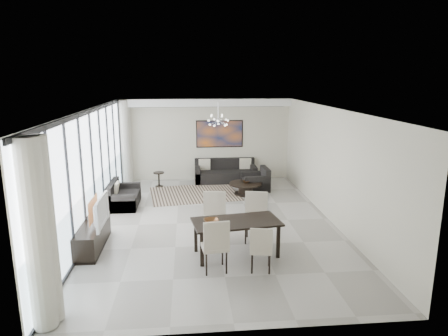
{
  "coord_description": "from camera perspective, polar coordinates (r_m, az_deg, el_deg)",
  "views": [
    {
      "loc": [
        -0.64,
        -9.65,
        3.66
      ],
      "look_at": [
        0.32,
        0.77,
        1.25
      ],
      "focal_mm": 32.0,
      "sensor_mm": 36.0,
      "label": 1
    }
  ],
  "objects": [
    {
      "name": "chandelier",
      "position": [
        12.26,
        -0.83,
        6.84
      ],
      "size": [
        0.66,
        0.66,
        0.71
      ],
      "color": "silver",
      "rests_on": "room_shell"
    },
    {
      "name": "window_wall",
      "position": [
        10.14,
        -17.74,
        -0.14
      ],
      "size": [
        0.37,
        8.95,
        2.9
      ],
      "color": "white",
      "rests_on": "floor"
    },
    {
      "name": "painting",
      "position": [
        14.31,
        -0.64,
        4.89
      ],
      "size": [
        1.68,
        0.04,
        0.98
      ],
      "primitive_type": "cube",
      "color": "#CA631C",
      "rests_on": "room_shell"
    },
    {
      "name": "coffee_table",
      "position": [
        12.69,
        3.09,
        -2.85
      ],
      "size": [
        1.03,
        1.03,
        0.36
      ],
      "color": "black",
      "rests_on": "floor"
    },
    {
      "name": "soffit",
      "position": [
        13.99,
        -2.66,
        9.31
      ],
      "size": [
        5.98,
        0.4,
        0.26
      ],
      "primitive_type": "cube",
      "color": "white",
      "rests_on": "room_shell"
    },
    {
      "name": "television",
      "position": [
        8.96,
        -17.71,
        -5.95
      ],
      "size": [
        0.15,
        1.09,
        0.63
      ],
      "primitive_type": "imported",
      "rotation": [
        0.0,
        0.0,
        1.57
      ],
      "color": "gray",
      "rests_on": "tv_console"
    },
    {
      "name": "side_table",
      "position": [
        13.67,
        -9.29,
        -1.28
      ],
      "size": [
        0.36,
        0.36,
        0.5
      ],
      "color": "black",
      "rests_on": "floor"
    },
    {
      "name": "rug",
      "position": [
        12.78,
        -4.25,
        -3.67
      ],
      "size": [
        2.99,
        2.46,
        0.01
      ],
      "primitive_type": "cube",
      "rotation": [
        0.0,
        0.0,
        0.14
      ],
      "color": "black",
      "rests_on": "floor"
    },
    {
      "name": "tv_console",
      "position": [
        9.26,
        -18.34,
        -9.2
      ],
      "size": [
        0.48,
        1.72,
        0.54
      ],
      "primitive_type": "cube",
      "color": "black",
      "rests_on": "floor"
    },
    {
      "name": "dining_chair_se",
      "position": [
        7.71,
        5.31,
        -11.08
      ],
      "size": [
        0.49,
        0.49,
        0.92
      ],
      "color": "#BAA99A",
      "rests_on": "floor"
    },
    {
      "name": "dining_chair_ne",
      "position": [
        9.12,
        4.57,
        -6.4
      ],
      "size": [
        0.61,
        0.61,
        1.11
      ],
      "color": "#BAA99A",
      "rests_on": "floor"
    },
    {
      "name": "dining_chair_nw",
      "position": [
        9.1,
        -1.4,
        -6.41
      ],
      "size": [
        0.57,
        0.57,
        1.11
      ],
      "color": "#BAA99A",
      "rests_on": "floor"
    },
    {
      "name": "room_shell",
      "position": [
        9.96,
        1.23,
        0.15
      ],
      "size": [
        6.0,
        9.0,
        2.9
      ],
      "color": "#A8A39B",
      "rests_on": "ground"
    },
    {
      "name": "bowl_dining",
      "position": [
        8.19,
        -1.85,
        -7.6
      ],
      "size": [
        0.34,
        0.34,
        0.08
      ],
      "primitive_type": "imported",
      "rotation": [
        0.0,
        0.0,
        0.11
      ],
      "color": "brown",
      "rests_on": "dining_table"
    },
    {
      "name": "bowl_coffee",
      "position": [
        12.69,
        3.18,
        -1.96
      ],
      "size": [
        0.25,
        0.25,
        0.07
      ],
      "primitive_type": "imported",
      "rotation": [
        0.0,
        0.0,
        -0.19
      ],
      "color": "brown",
      "rests_on": "coffee_table"
    },
    {
      "name": "sofa_main",
      "position": [
        14.19,
        0.21,
        -0.87
      ],
      "size": [
        2.16,
        0.88,
        0.78
      ],
      "color": "black",
      "rests_on": "floor"
    },
    {
      "name": "loveseat",
      "position": [
        11.91,
        -14.25,
        -4.13
      ],
      "size": [
        0.79,
        1.41,
        0.71
      ],
      "color": "black",
      "rests_on": "floor"
    },
    {
      "name": "dining_table",
      "position": [
        8.34,
        1.77,
        -8.11
      ],
      "size": [
        1.9,
        1.15,
        0.75
      ],
      "color": "black",
      "rests_on": "floor"
    },
    {
      "name": "dining_chair_sw",
      "position": [
        7.62,
        -1.21,
        -10.6
      ],
      "size": [
        0.54,
        0.54,
        1.06
      ],
      "color": "#BAA99A",
      "rests_on": "floor"
    },
    {
      "name": "armchair",
      "position": [
        13.19,
        4.65,
        -2.04
      ],
      "size": [
        0.87,
        0.92,
        0.74
      ],
      "color": "black",
      "rests_on": "floor"
    }
  ]
}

